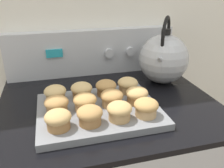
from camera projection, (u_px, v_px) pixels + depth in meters
name	position (u px, v px, depth m)	size (l,w,h in m)	color
wall_back	(89.00, 5.00, 1.01)	(8.00, 0.05, 2.40)	silver
control_panel	(93.00, 52.00, 1.05)	(0.73, 0.07, 0.20)	#B7BABF
muffin_pan	(99.00, 110.00, 0.75)	(0.38, 0.29, 0.02)	slate
muffin_r0_c0	(58.00, 119.00, 0.63)	(0.07, 0.07, 0.05)	olive
muffin_r0_c1	(90.00, 115.00, 0.65)	(0.07, 0.07, 0.05)	olive
muffin_r0_c2	(119.00, 111.00, 0.67)	(0.07, 0.07, 0.05)	tan
muffin_r0_c3	(146.00, 107.00, 0.69)	(0.07, 0.07, 0.05)	tan
muffin_r1_c0	(57.00, 105.00, 0.71)	(0.07, 0.07, 0.05)	#A37A4C
muffin_r1_c1	(85.00, 102.00, 0.72)	(0.07, 0.07, 0.05)	tan
muffin_r1_c2	(112.00, 98.00, 0.75)	(0.07, 0.07, 0.05)	tan
muffin_r1_c3	(137.00, 95.00, 0.77)	(0.07, 0.07, 0.05)	olive
muffin_r2_c0	(55.00, 93.00, 0.78)	(0.07, 0.07, 0.05)	#A37A4C
muffin_r2_c1	(82.00, 90.00, 0.80)	(0.07, 0.07, 0.05)	olive
muffin_r2_c2	(106.00, 87.00, 0.82)	(0.07, 0.07, 0.05)	olive
muffin_r2_c3	(128.00, 85.00, 0.84)	(0.07, 0.07, 0.05)	tan
tea_kettle	(164.00, 58.00, 0.95)	(0.20, 0.22, 0.27)	#ADAFB5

